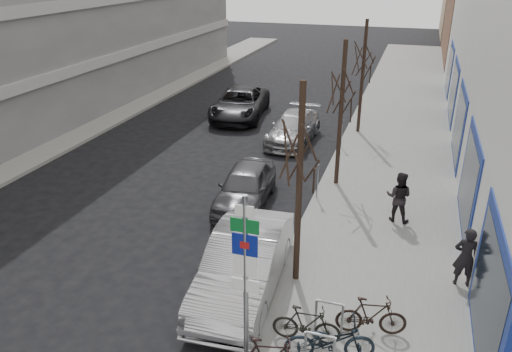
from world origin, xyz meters
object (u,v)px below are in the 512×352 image
Objects in this scene: bike_mid_curb at (330,338)px; parked_car_back at (293,128)px; bike_rack at (320,346)px; meter_back at (342,131)px; meter_mid at (318,178)px; highway_sign_pole at (246,278)px; tree_far at (365,50)px; bike_mid_inner at (307,324)px; lane_car at (240,103)px; tree_mid at (343,80)px; parked_car_mid at (245,186)px; meter_front at (275,261)px; bike_far_inner at (371,316)px; tree_near at (301,139)px; pedestrian_near at (466,257)px; pedestrian_far at (399,197)px; parked_car_front at (244,264)px.

bike_mid_curb is 14.30m from parked_car_back.
bike_rack is 13.50m from meter_back.
highway_sign_pole is at bearing -88.32° from meter_mid.
tree_far is at bearing 79.80° from meter_back.
bike_mid_inner is 0.28× the size of lane_car.
tree_mid is (-1.20, 9.40, 3.44)m from bike_rack.
tree_mid reaches higher than bike_mid_inner.
meter_back reaches higher than parked_car_back.
meter_mid is 2.56m from parked_car_mid.
meter_mid is 1.00× the size of meter_back.
parked_car_mid is 0.75× the size of lane_car.
meter_front reaches higher than bike_rack.
tree_near is at bearing 41.61° from bike_far_inner.
meter_mid is at bearing 18.22° from parked_car_mid.
parked_car_mid is 7.59m from pedestrian_near.
meter_mid is at bearing -44.97° from pedestrian_near.
highway_sign_pole is 8.14m from parked_car_mid.
meter_mid is 0.66× the size of bike_mid_curb.
lane_car reaches higher than meter_mid.
parked_car_mid is at bearing -138.19° from tree_mid.
lane_car is (-6.53, 0.95, -3.33)m from tree_far.
tree_far is 4.86m from parked_car_back.
tree_far is 13.03m from pedestrian_near.
lane_car is at bearing 131.24° from tree_mid.
lane_car is (-6.53, 7.45, -3.33)m from tree_mid.
meter_front is 11.00m from meter_back.
tree_far is 3.56× the size of bike_mid_inner.
tree_mid is at bearing 97.28° from bike_rack.
highway_sign_pole is at bearing -93.26° from tree_near.
meter_back is at bearing -58.35° from pedestrian_far.
tree_mid reaches higher than parked_car_front.
tree_mid is 1.19× the size of parked_car_back.
meter_back is at bearing 96.42° from tree_mid.
parked_car_mid is at bearing 9.41° from pedestrian_far.
bike_mid_curb is at bearing -129.83° from bike_mid_inner.
parked_car_mid is at bearing 120.12° from bike_rack.
parked_car_back is (-2.80, 10.99, -3.43)m from tree_near.
tree_mid is 1.33× the size of parked_car_mid.
tree_near is 13.00m from tree_far.
meter_mid is at bearing 101.80° from bike_rack.
bike_far_inner is at bearing -68.66° from meter_mid.
bike_mid_curb is (1.37, -15.68, -3.36)m from tree_far.
parked_car_mid is at bearing -156.86° from meter_mid.
tree_far is at bearing 88.09° from meter_front.
tree_far is at bearing 36.97° from parked_car_back.
tree_far is 4.33× the size of meter_back.
lane_car reaches higher than bike_rack.
parked_car_back is at bearing -0.35° from bike_mid_curb.
bike_far_inner is 0.94× the size of pedestrian_far.
pedestrian_near is 3.58m from pedestrian_far.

